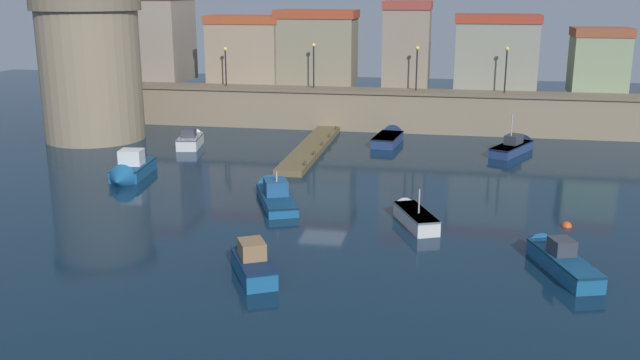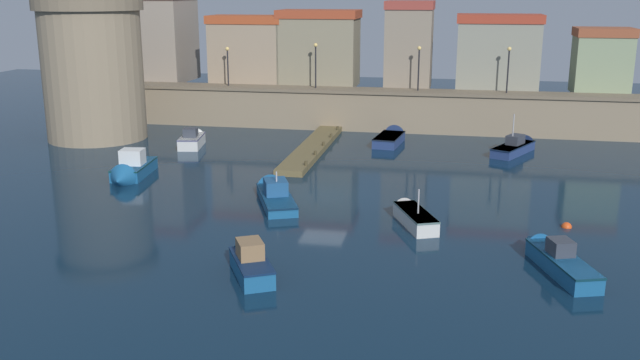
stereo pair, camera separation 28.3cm
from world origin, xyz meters
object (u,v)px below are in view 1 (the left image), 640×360
moored_boat_5 (191,139)px  quay_lamp_2 (417,61)px  quay_lamp_1 (314,59)px  quay_lamp_3 (506,63)px  moored_boat_0 (390,137)px  quay_lamp_0 (226,60)px  mooring_buoy_0 (567,227)px  fortress_tower (91,70)px  moored_boat_1 (274,192)px  moored_boat_6 (516,146)px  moored_boat_8 (556,256)px  moored_boat_3 (129,171)px  moored_boat_2 (251,261)px  moored_boat_4 (412,214)px

moored_boat_5 → quay_lamp_2: bearing=-71.3°
moored_boat_5 → quay_lamp_1: bearing=-50.8°
quay_lamp_3 → moored_boat_0: (-8.64, -4.78, -5.38)m
quay_lamp_1 → moored_boat_0: size_ratio=0.70×
quay_lamp_0 → mooring_buoy_0: bearing=-43.2°
fortress_tower → moored_boat_0: (22.79, 2.96, -5.00)m
quay_lamp_2 → moored_boat_1: bearing=-107.3°
moored_boat_6 → moored_boat_8: moored_boat_6 is taller
moored_boat_0 → moored_boat_1: 17.27m
quay_lamp_0 → moored_boat_3: 19.39m
moored_boat_0 → moored_boat_3: 20.37m
moored_boat_2 → moored_boat_3: (-11.56, 13.17, -0.00)m
fortress_tower → moored_boat_8: size_ratio=1.77×
quay_lamp_2 → moored_boat_5: 19.12m
moored_boat_2 → moored_boat_6: (12.57, 25.51, -0.10)m
moored_boat_6 → moored_boat_5: bearing=122.6°
quay_lamp_2 → moored_boat_3: size_ratio=0.66×
fortress_tower → mooring_buoy_0: size_ratio=21.01×
quay_lamp_1 → moored_boat_8: size_ratio=0.62×
quay_lamp_0 → moored_boat_1: size_ratio=0.49×
fortress_tower → quay_lamp_2: fortress_tower is taller
moored_boat_6 → quay_lamp_0: bearing=101.7°
moored_boat_0 → quay_lamp_3: bearing=-54.2°
fortress_tower → moored_boat_3: size_ratio=1.97×
quay_lamp_2 → quay_lamp_3: bearing=0.0°
moored_boat_0 → moored_boat_2: bearing=179.9°
quay_lamp_2 → moored_boat_6: bearing=-39.8°
moored_boat_1 → moored_boat_8: moored_boat_1 is taller
moored_boat_1 → moored_boat_3: (-9.84, 2.58, 0.13)m
moored_boat_2 → fortress_tower: bearing=11.0°
fortress_tower → moored_boat_4: bearing=-32.4°
moored_boat_1 → quay_lamp_1: bearing=-17.3°
fortress_tower → moored_boat_5: fortress_tower is taller
moored_boat_8 → fortress_tower: bearing=38.3°
quay_lamp_3 → moored_boat_4: size_ratio=0.75×
moored_boat_4 → moored_boat_6: (6.45, 17.64, 0.02)m
quay_lamp_0 → quay_lamp_3: (23.16, 0.00, 0.20)m
quay_lamp_0 → moored_boat_8: (23.67, -28.83, -5.11)m
quay_lamp_0 → moored_boat_8: bearing=-50.6°
quay_lamp_2 → quay_lamp_3: 7.02m
moored_boat_3 → quay_lamp_0: bearing=172.3°
moored_boat_1 → moored_boat_6: bearing=-66.1°
moored_boat_5 → fortress_tower: bearing=72.5°
fortress_tower → quay_lamp_0: (8.27, 7.74, 0.18)m
moored_boat_8 → moored_boat_5: bearing=31.5°
moored_boat_1 → moored_boat_4: size_ratio=1.40×
moored_boat_3 → moored_boat_6: 27.10m
moored_boat_2 → moored_boat_6: bearing=-54.1°
quay_lamp_0 → moored_boat_2: quay_lamp_0 is taller
moored_boat_0 → mooring_buoy_0: moored_boat_0 is taller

